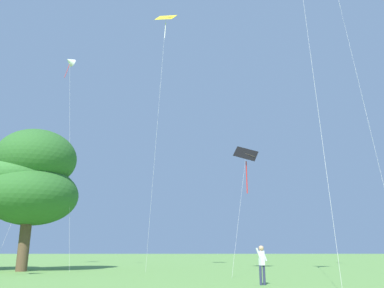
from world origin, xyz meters
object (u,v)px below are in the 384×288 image
kite_white_distant (70,62)px  tree_left_oak (32,179)px  person_near_tree (262,261)px  kite_pink_low (43,149)px  kite_yellow_diamond (165,26)px  kite_black_large (246,162)px

kite_white_distant → tree_left_oak: bearing=-101.8°
person_near_tree → kite_white_distant: bearing=132.1°
kite_white_distant → kite_pink_low: bearing=118.8°
kite_pink_low → person_near_tree: size_ratio=8.60×
kite_yellow_diamond → person_near_tree: bearing=-69.6°
kite_yellow_diamond → person_near_tree: (5.62, -15.13, -21.83)m
kite_white_distant → kite_black_large: size_ratio=1.91×
kite_pink_low → kite_black_large: 25.90m
kite_yellow_diamond → kite_black_large: bearing=-4.7°
kite_pink_low → kite_black_large: bearing=-28.7°
kite_pink_low → kite_black_large: size_ratio=1.41×
tree_left_oak → kite_black_large: bearing=5.7°
kite_black_large → person_near_tree: kite_black_large is taller
person_near_tree → tree_left_oak: 21.39m
kite_yellow_diamond → kite_white_distant: (-9.58, 1.72, -3.09)m
kite_yellow_diamond → tree_left_oak: (-10.44, -2.37, -15.75)m
kite_black_large → tree_left_oak: 17.99m
kite_black_large → tree_left_oak: bearing=-174.3°
kite_yellow_diamond → person_near_tree: size_ratio=14.02×
person_near_tree → kite_pink_low: bearing=127.7°
kite_pink_low → tree_left_oak: (4.61, -14.02, -6.17)m
kite_black_large → kite_yellow_diamond: bearing=175.3°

